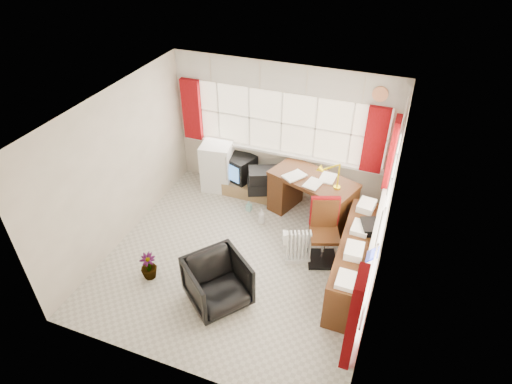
% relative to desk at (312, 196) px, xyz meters
% --- Properties ---
extents(ground, '(4.00, 4.00, 0.00)m').
position_rel_desk_xyz_m(ground, '(-0.76, -1.41, -0.46)').
color(ground, beige).
rests_on(ground, ground).
extents(room_walls, '(4.00, 4.00, 4.00)m').
position_rel_desk_xyz_m(room_walls, '(-0.76, -1.41, 1.04)').
color(room_walls, beige).
rests_on(room_walls, ground).
extents(window_back, '(3.70, 0.12, 3.60)m').
position_rel_desk_xyz_m(window_back, '(-0.76, 0.53, 0.48)').
color(window_back, '#F2E2BF').
rests_on(window_back, room_walls).
extents(window_right, '(0.12, 3.70, 3.60)m').
position_rel_desk_xyz_m(window_right, '(1.19, -1.41, 0.48)').
color(window_right, '#F2E2BF').
rests_on(window_right, room_walls).
extents(curtains, '(3.83, 3.83, 1.15)m').
position_rel_desk_xyz_m(curtains, '(0.17, -0.49, 0.99)').
color(curtains, maroon).
rests_on(curtains, room_walls).
extents(overhead_cabinets, '(3.98, 3.98, 0.48)m').
position_rel_desk_xyz_m(overhead_cabinets, '(0.22, -0.43, 1.79)').
color(overhead_cabinets, beige).
rests_on(overhead_cabinets, room_walls).
extents(desk, '(1.60, 1.16, 0.86)m').
position_rel_desk_xyz_m(desk, '(0.00, 0.00, 0.00)').
color(desk, '#552A14').
rests_on(desk, ground).
extents(desk_lamp, '(0.18, 0.16, 0.47)m').
position_rel_desk_xyz_m(desk_lamp, '(0.42, -0.14, 0.70)').
color(desk_lamp, '#DBC509').
rests_on(desk_lamp, desk).
extents(task_chair, '(0.57, 0.59, 1.07)m').
position_rel_desk_xyz_m(task_chair, '(0.41, -0.87, 0.11)').
color(task_chair, black).
rests_on(task_chair, ground).
extents(office_chair, '(1.10, 1.10, 0.72)m').
position_rel_desk_xyz_m(office_chair, '(-0.73, -2.27, -0.10)').
color(office_chair, black).
rests_on(office_chair, ground).
extents(radiator, '(0.42, 0.30, 0.59)m').
position_rel_desk_xyz_m(radiator, '(0.09, -1.12, -0.22)').
color(radiator, white).
rests_on(radiator, ground).
extents(credenza, '(0.50, 2.00, 0.85)m').
position_rel_desk_xyz_m(credenza, '(0.97, -1.21, -0.07)').
color(credenza, '#552A14').
rests_on(credenza, ground).
extents(file_tray, '(0.37, 0.41, 0.11)m').
position_rel_desk_xyz_m(file_tray, '(1.08, -0.89, 0.35)').
color(file_tray, black).
rests_on(file_tray, credenza).
extents(tv_bench, '(1.40, 0.50, 0.25)m').
position_rel_desk_xyz_m(tv_bench, '(-1.31, 0.31, -0.34)').
color(tv_bench, '#9A7E4D').
rests_on(tv_bench, ground).
extents(crt_tv, '(0.64, 0.62, 0.47)m').
position_rel_desk_xyz_m(crt_tv, '(-1.49, 0.38, 0.02)').
color(crt_tv, black).
rests_on(crt_tv, tv_bench).
extents(hifi_stack, '(0.72, 0.60, 0.44)m').
position_rel_desk_xyz_m(hifi_stack, '(-0.91, 0.16, 0.00)').
color(hifi_stack, black).
rests_on(hifi_stack, tv_bench).
extents(mini_fridge, '(0.63, 0.63, 0.94)m').
position_rel_desk_xyz_m(mini_fridge, '(-1.91, 0.31, 0.01)').
color(mini_fridge, white).
rests_on(mini_fridge, ground).
extents(spray_bottle_a, '(0.16, 0.16, 0.30)m').
position_rel_desk_xyz_m(spray_bottle_a, '(-0.74, -0.46, -0.31)').
color(spray_bottle_a, white).
rests_on(spray_bottle_a, ground).
extents(spray_bottle_b, '(0.10, 0.10, 0.20)m').
position_rel_desk_xyz_m(spray_bottle_b, '(-1.08, -0.20, -0.36)').
color(spray_bottle_b, '#8ACEC1').
rests_on(spray_bottle_b, ground).
extents(flower_vase, '(0.28, 0.28, 0.43)m').
position_rel_desk_xyz_m(flower_vase, '(-1.88, -2.22, -0.24)').
color(flower_vase, black).
rests_on(flower_vase, ground).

